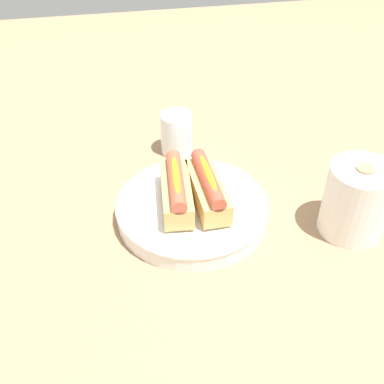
{
  "coord_description": "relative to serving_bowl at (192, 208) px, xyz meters",
  "views": [
    {
      "loc": [
        0.61,
        -0.13,
        0.56
      ],
      "look_at": [
        -0.01,
        -0.01,
        0.06
      ],
      "focal_mm": 43.12,
      "sensor_mm": 36.0,
      "label": 1
    }
  ],
  "objects": [
    {
      "name": "paper_towel_roll",
      "position": [
        0.09,
        0.27,
        0.04
      ],
      "size": [
        0.11,
        0.11,
        0.13
      ],
      "color": "white",
      "rests_on": "ground_plane"
    },
    {
      "name": "water_glass",
      "position": [
        -0.22,
        0.01,
        0.02
      ],
      "size": [
        0.07,
        0.07,
        0.09
      ],
      "color": "white",
      "rests_on": "ground_plane"
    },
    {
      "name": "hotdog_front",
      "position": [
        -0.0,
        -0.03,
        0.05
      ],
      "size": [
        0.15,
        0.07,
        0.06
      ],
      "color": "tan",
      "rests_on": "serving_bowl"
    },
    {
      "name": "serving_bowl",
      "position": [
        0.0,
        0.0,
        0.0
      ],
      "size": [
        0.27,
        0.27,
        0.04
      ],
      "color": "white",
      "rests_on": "ground_plane"
    },
    {
      "name": "hotdog_back",
      "position": [
        0.0,
        0.03,
        0.05
      ],
      "size": [
        0.15,
        0.05,
        0.06
      ],
      "color": "tan",
      "rests_on": "serving_bowl"
    },
    {
      "name": "ground_plane",
      "position": [
        0.01,
        0.01,
        -0.02
      ],
      "size": [
        2.4,
        2.4,
        0.0
      ],
      "primitive_type": "plane",
      "color": "#9E7A56"
    }
  ]
}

